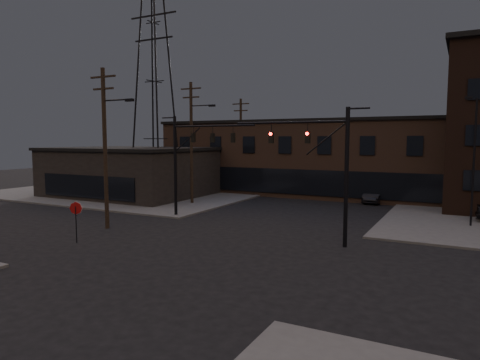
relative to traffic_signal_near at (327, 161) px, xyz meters
The scene contains 13 objects.
ground 8.56m from the traffic_signal_near, 139.97° to the right, with size 140.00×140.00×0.00m, color black.
sidewalk_nw 32.84m from the traffic_signal_near, 147.39° to the left, with size 30.00×30.00×0.15m, color #474744.
building_row 24.12m from the traffic_signal_near, 102.84° to the left, with size 40.00×12.00×8.00m, color brown.
building_left 27.95m from the traffic_signal_near, 155.60° to the left, with size 16.00×12.00×5.00m, color black.
traffic_signal_near is the anchor object (origin of this frame).
traffic_signal_far 12.57m from the traffic_signal_near, 163.83° to the left, with size 7.12×0.24×8.00m.
stop_sign 15.17m from the traffic_signal_near, 154.10° to the right, with size 0.72×0.33×2.48m.
utility_pole_near 15.03m from the traffic_signal_near, behind, with size 3.70×0.28×11.00m.
utility_pole_mid 18.47m from the traffic_signal_near, 148.97° to the left, with size 3.70×0.28×11.50m.
utility_pole_far 27.33m from the traffic_signal_near, 128.10° to the left, with size 2.20×0.28×11.00m.
transmission_tower 28.02m from the traffic_signal_near, 149.97° to the left, with size 7.00×7.00×25.00m, color black, non-canonical shape.
lot_light_a 12.21m from the traffic_signal_near, 51.18° to the left, with size 1.50×0.28×9.14m.
car_crossing 19.11m from the traffic_signal_near, 91.75° to the left, with size 1.53×4.39×1.45m, color black.
Camera 1 is at (12.36, -19.74, 6.20)m, focal length 32.00 mm.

